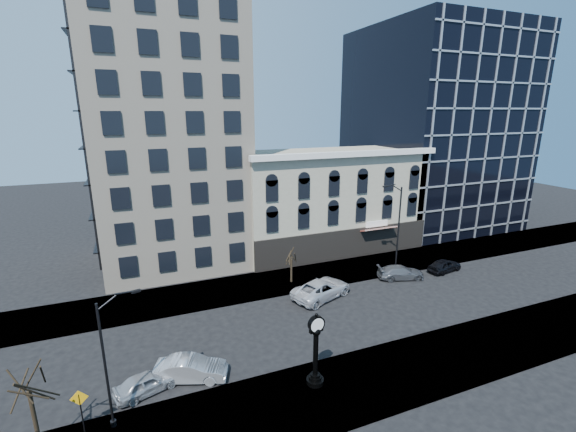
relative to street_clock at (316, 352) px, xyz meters
name	(u,v)px	position (x,y,z in m)	size (l,w,h in m)	color
ground	(283,327)	(0.58, 6.99, -2.33)	(160.00, 160.00, 0.00)	black
sidewalk_far	(254,286)	(0.58, 14.99, -2.27)	(160.00, 6.00, 0.12)	gray
sidewalk_near	(331,392)	(0.58, -1.01, -2.27)	(160.00, 6.00, 0.12)	gray
cream_tower	(164,85)	(-5.53, 25.87, 16.99)	(15.90, 15.40, 42.50)	beige
victorian_row	(327,200)	(12.58, 22.88, 3.67)	(22.60, 11.19, 12.50)	#ABA58D
glass_office	(432,130)	(32.58, 27.89, 11.67)	(20.00, 20.15, 28.00)	black
street_clock	(316,352)	(0.00, 0.00, 0.00)	(1.11, 1.11, 4.89)	black
street_lamp_near	(112,327)	(-11.12, 1.11, 3.68)	(1.99, 0.67, 7.81)	black
street_lamp_far	(394,205)	(15.20, 13.03, 5.04)	(2.49, 0.46, 9.61)	black
bare_tree_near	(26,376)	(-14.90, 0.18, 2.51)	(3.64, 3.64, 6.25)	#2F2417
bare_tree_far	(291,254)	(4.30, 14.37, 0.73)	(2.27, 2.27, 3.90)	#2F2417
warning_sign	(80,405)	(-13.08, 0.99, -0.36)	(0.88, 0.09, 2.69)	black
car_near_a	(147,383)	(-9.84, 3.26, -1.67)	(1.55, 3.86, 1.31)	#A5A8AD
car_near_b	(191,369)	(-7.16, 3.43, -1.58)	(1.60, 4.58, 1.51)	#A5A8AD
car_far_a	(322,289)	(5.70, 10.44, -1.49)	(2.79, 6.06, 1.68)	silver
car_far_b	(401,272)	(15.12, 11.11, -1.64)	(1.93, 4.74, 1.37)	#595B60
car_far_c	(444,265)	(20.63, 10.85, -1.64)	(1.63, 4.06, 1.38)	black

